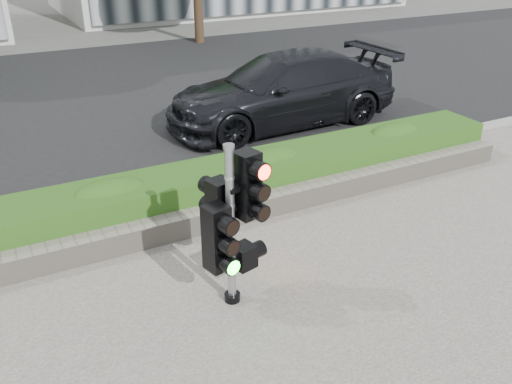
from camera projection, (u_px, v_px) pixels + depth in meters
The scene contains 7 objects.
ground at pixel (263, 299), 6.77m from camera, with size 120.00×120.00×0.00m, color #51514C.
road at pixel (89, 96), 14.70m from camera, with size 60.00×13.00×0.02m, color black.
curb at pixel (176, 195), 9.24m from camera, with size 60.00×0.25×0.12m, color gray.
stone_wall at pixel (204, 219), 8.19m from camera, with size 12.00×0.32×0.34m, color gray.
hedge at pixel (187, 192), 8.63m from camera, with size 12.00×1.00×0.68m, color #498228.
traffic_signal at pixel (231, 218), 6.24m from camera, with size 0.75×0.62×2.06m.
car_dark at pixel (282, 90), 12.36m from camera, with size 2.22×5.46×1.58m, color black.
Camera 1 is at (-2.61, -4.80, 4.21)m, focal length 38.00 mm.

